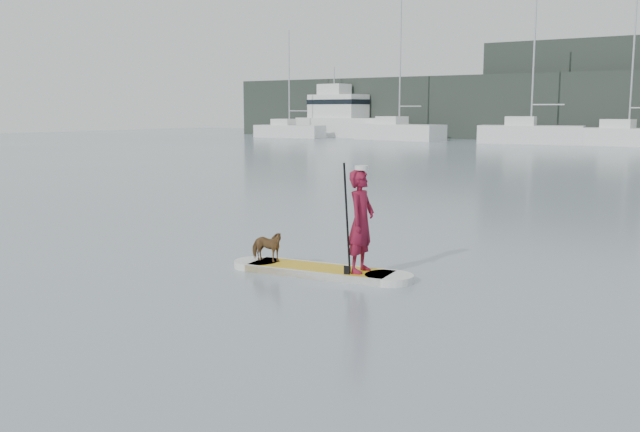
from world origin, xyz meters
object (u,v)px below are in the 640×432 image
Objects in this scene: sailboat_a at (289,130)px; sailboat_d at (627,135)px; paddler at (361,221)px; paddleboard at (320,271)px; sailboat_b at (398,130)px; motor_yacht_b at (342,117)px; dog at (266,246)px; sailboat_c at (530,133)px.

sailboat_d reaches higher than sailboat_a.
sailboat_d reaches higher than paddler.
paddleboard is at bearing -56.26° from sailboat_a.
motor_yacht_b is (-8.29, 3.38, 1.09)m from sailboat_b.
paddler is at bearing -79.55° from sailboat_d.
sailboat_b is 9.02m from motor_yacht_b.
sailboat_d is at bearing 11.21° from sailboat_b.
paddleboard is 60.25m from sailboat_a.
dog is at bearing 91.25° from paddler.
paddleboard is at bearing -90.96° from dog.
dog is 49.50m from sailboat_d.
motor_yacht_b is at bearing 48.92° from sailboat_a.
sailboat_d is at bearing -1.26° from sailboat_a.
paddleboard is at bearing -80.42° from sailboat_d.
motor_yacht_b is at bearing 159.19° from sailboat_c.
sailboat_a is (-35.29, 48.21, 0.34)m from dog.
paddler is 0.16× the size of sailboat_a.
paddleboard is 1.95× the size of paddler.
sailboat_c is (-12.14, 48.75, 0.82)m from paddleboard.
sailboat_a is 0.80× the size of sailboat_b.
motor_yacht_b is at bearing 22.23° from dog.
sailboat_d is (7.45, 0.46, -0.02)m from sailboat_c.
paddleboard is 0.31× the size of sailboat_a.
paddler is at bearing -51.60° from sailboat_b.
sailboat_a reaches higher than motor_yacht_b.
motor_yacht_b is at bearing 177.32° from sailboat_d.
sailboat_c is 0.99× the size of sailboat_d.
sailboat_c is (12.40, -0.45, -0.03)m from sailboat_b.
dog is 59.75m from sailboat_a.
sailboat_b reaches higher than sailboat_d.
paddleboard is 0.27× the size of sailboat_d.
sailboat_c is at bearing -2.89° from motor_yacht_b.
sailboat_d is 1.08× the size of motor_yacht_b.
sailboat_b is (-23.50, 49.34, 0.52)m from dog.
sailboat_c is 1.06× the size of motor_yacht_b.
dog is 0.06× the size of sailboat_a.
paddleboard is 50.25m from sailboat_c.
dog is 0.05× the size of sailboat_d.
paddler is 1.88m from dog.
paddleboard is at bearing 91.25° from paddler.
sailboat_b reaches higher than paddler.
sailboat_a is at bearing -173.77° from sailboat_d.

